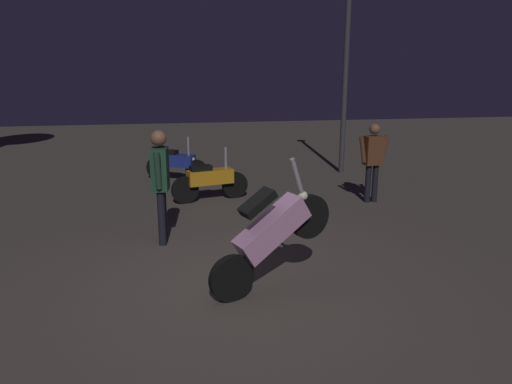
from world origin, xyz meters
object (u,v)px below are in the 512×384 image
object	(u,v)px
motorcycle_blue_parked_left	(176,163)
person_rider_beside	(160,177)
person_bystander_far	(373,156)
motorcycle_pink_foreground	(271,233)
motorcycle_orange_parked_right	(210,180)
streetlamp_near	(347,34)

from	to	relation	value
motorcycle_blue_parked_left	person_rider_beside	xyz separation A→B (m)	(-0.33, -4.43, 0.64)
motorcycle_blue_parked_left	person_bystander_far	world-z (taller)	person_bystander_far
motorcycle_pink_foreground	motorcycle_orange_parked_right	size ratio (longest dim) A/B	1.00
streetlamp_near	person_bystander_far	bearing A→B (deg)	-99.23
motorcycle_pink_foreground	streetlamp_near	size ratio (longest dim) A/B	0.29
motorcycle_pink_foreground	person_bystander_far	size ratio (longest dim) A/B	1.01
motorcycle_pink_foreground	motorcycle_orange_parked_right	distance (m)	4.36
person_rider_beside	streetlamp_near	bearing A→B (deg)	-128.40
motorcycle_blue_parked_left	person_bystander_far	distance (m)	4.82
streetlamp_near	motorcycle_blue_parked_left	bearing A→B (deg)	-177.85
motorcycle_orange_parked_right	streetlamp_near	bearing A→B (deg)	16.95
motorcycle_blue_parked_left	person_rider_beside	world-z (taller)	person_rider_beside
person_rider_beside	person_bystander_far	size ratio (longest dim) A/B	1.10
motorcycle_orange_parked_right	person_bystander_far	distance (m)	3.38
person_bystander_far	motorcycle_orange_parked_right	bearing A→B (deg)	-106.62
person_bystander_far	streetlamp_near	distance (m)	3.94
motorcycle_orange_parked_right	person_rider_beside	world-z (taller)	person_rider_beside
motorcycle_pink_foreground	motorcycle_orange_parked_right	xyz separation A→B (m)	(-0.33, 4.33, -0.31)
motorcycle_blue_parked_left	streetlamp_near	bearing A→B (deg)	32.01
motorcycle_pink_foreground	person_bystander_far	world-z (taller)	motorcycle_pink_foreground
motorcycle_blue_parked_left	person_rider_beside	size ratio (longest dim) A/B	0.84
person_rider_beside	motorcycle_orange_parked_right	bearing A→B (deg)	-104.78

